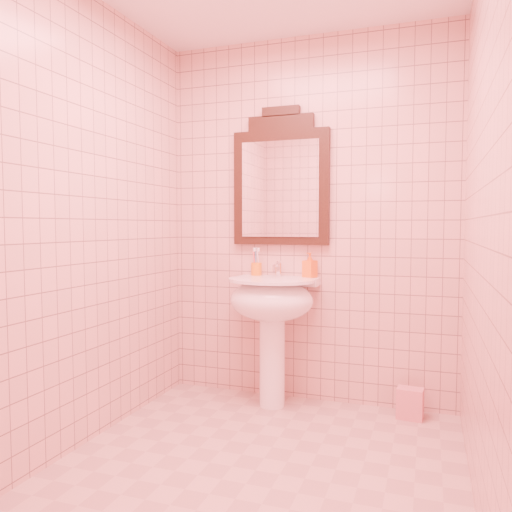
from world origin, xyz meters
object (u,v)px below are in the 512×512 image
at_px(soap_dispenser, 310,265).
at_px(pedestal_sink, 272,309).
at_px(mirror, 281,181).
at_px(toothbrush_cup, 256,269).
at_px(towel, 410,403).

bearing_deg(soap_dispenser, pedestal_sink, -119.31).
xyz_separation_m(mirror, soap_dispenser, (0.22, -0.03, -0.57)).
relative_size(pedestal_sink, toothbrush_cup, 5.03).
height_order(toothbrush_cup, soap_dispenser, toothbrush_cup).
xyz_separation_m(mirror, towel, (0.89, -0.12, -1.42)).
bearing_deg(toothbrush_cup, towel, -4.46).
bearing_deg(toothbrush_cup, soap_dispenser, 0.80).
bearing_deg(mirror, toothbrush_cup, -166.56).
bearing_deg(pedestal_sink, soap_dispenser, 37.50).
bearing_deg(mirror, towel, -7.80).
relative_size(soap_dispenser, towel, 0.88).
xyz_separation_m(pedestal_sink, toothbrush_cup, (-0.17, 0.16, 0.25)).
height_order(mirror, soap_dispenser, mirror).
relative_size(mirror, toothbrush_cup, 5.52).
xyz_separation_m(mirror, toothbrush_cup, (-0.17, -0.04, -0.61)).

